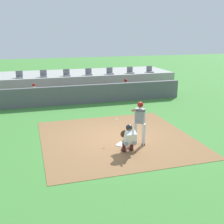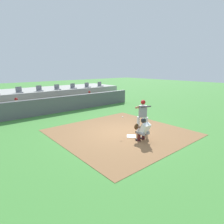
# 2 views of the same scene
# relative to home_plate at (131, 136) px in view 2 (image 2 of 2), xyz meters

# --- Properties ---
(ground_plane) EXTENTS (80.00, 80.00, 0.00)m
(ground_plane) POSITION_rel_home_plate_xyz_m (0.00, 0.80, -0.02)
(ground_plane) COLOR #428438
(dirt_infield) EXTENTS (6.40, 6.40, 0.01)m
(dirt_infield) POSITION_rel_home_plate_xyz_m (0.00, 0.80, -0.02)
(dirt_infield) COLOR olive
(dirt_infield) RESTS_ON ground
(home_plate) EXTENTS (0.62, 0.62, 0.02)m
(home_plate) POSITION_rel_home_plate_xyz_m (0.00, 0.00, 0.00)
(home_plate) COLOR white
(home_plate) RESTS_ON dirt_infield
(batter_at_plate) EXTENTS (0.52, 0.91, 1.80)m
(batter_at_plate) POSITION_rel_home_plate_xyz_m (0.69, -0.08, 1.01)
(batter_at_plate) COLOR silver
(batter_at_plate) RESTS_ON ground
(catcher_crouched) EXTENTS (0.48, 1.68, 1.13)m
(catcher_crouched) POSITION_rel_home_plate_xyz_m (-0.01, -0.74, 0.59)
(catcher_crouched) COLOR gray
(catcher_crouched) RESTS_ON ground
(dugout_wall) EXTENTS (13.00, 0.30, 1.20)m
(dugout_wall) POSITION_rel_home_plate_xyz_m (0.00, 7.30, 0.58)
(dugout_wall) COLOR #59595E
(dugout_wall) RESTS_ON ground
(dugout_bench) EXTENTS (11.80, 0.44, 0.45)m
(dugout_bench) POSITION_rel_home_plate_xyz_m (0.00, 8.30, 0.20)
(dugout_bench) COLOR olive
(dugout_bench) RESTS_ON ground
(dugout_player_0) EXTENTS (0.49, 0.70, 1.30)m
(dugout_player_0) POSITION_rel_home_plate_xyz_m (-3.18, 8.14, 0.65)
(dugout_player_0) COLOR #939399
(dugout_player_0) RESTS_ON ground
(dugout_player_1) EXTENTS (0.49, 0.70, 1.30)m
(dugout_player_1) POSITION_rel_home_plate_xyz_m (3.02, 8.14, 0.65)
(dugout_player_1) COLOR #939399
(dugout_player_1) RESTS_ON ground
(stands_platform) EXTENTS (15.00, 4.40, 1.40)m
(stands_platform) POSITION_rel_home_plate_xyz_m (0.00, 11.70, 0.68)
(stands_platform) COLOR #9E9E99
(stands_platform) RESTS_ON ground
(stadium_seat_2) EXTENTS (0.46, 0.46, 0.48)m
(stadium_seat_2) POSITION_rel_home_plate_xyz_m (-2.44, 10.18, 1.51)
(stadium_seat_2) COLOR slate
(stadium_seat_2) RESTS_ON stands_platform
(stadium_seat_3) EXTENTS (0.46, 0.46, 0.48)m
(stadium_seat_3) POSITION_rel_home_plate_xyz_m (-0.81, 10.18, 1.51)
(stadium_seat_3) COLOR slate
(stadium_seat_3) RESTS_ON stands_platform
(stadium_seat_4) EXTENTS (0.46, 0.46, 0.48)m
(stadium_seat_4) POSITION_rel_home_plate_xyz_m (0.81, 10.18, 1.51)
(stadium_seat_4) COLOR slate
(stadium_seat_4) RESTS_ON stands_platform
(stadium_seat_5) EXTENTS (0.46, 0.46, 0.48)m
(stadium_seat_5) POSITION_rel_home_plate_xyz_m (2.44, 10.18, 1.51)
(stadium_seat_5) COLOR slate
(stadium_seat_5) RESTS_ON stands_platform
(stadium_seat_6) EXTENTS (0.46, 0.46, 0.48)m
(stadium_seat_6) POSITION_rel_home_plate_xyz_m (4.06, 10.18, 1.51)
(stadium_seat_6) COLOR slate
(stadium_seat_6) RESTS_ON stands_platform
(stadium_seat_7) EXTENTS (0.46, 0.46, 0.48)m
(stadium_seat_7) POSITION_rel_home_plate_xyz_m (5.69, 10.18, 1.51)
(stadium_seat_7) COLOR slate
(stadium_seat_7) RESTS_ON stands_platform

